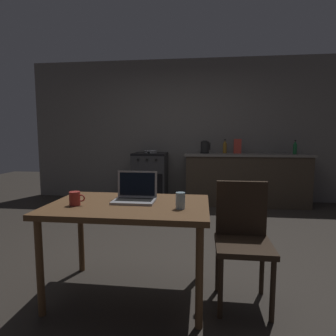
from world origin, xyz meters
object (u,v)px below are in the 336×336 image
(chair, at_px, (242,234))
(drinking_glass, at_px, (180,201))
(electric_kettle, at_px, (205,147))
(coffee_mug, at_px, (75,199))
(laptop, at_px, (135,195))
(bottle_b, at_px, (225,147))
(bottle, at_px, (295,147))
(dining_table, at_px, (129,213))
(stove_oven, at_px, (150,177))
(frying_pan, at_px, (151,152))
(cereal_box, at_px, (237,146))

(chair, distance_m, drinking_glass, 0.54)
(drinking_glass, bearing_deg, chair, 17.25)
(electric_kettle, xyz_separation_m, coffee_mug, (-0.97, -3.19, -0.25))
(laptop, xyz_separation_m, bottle_b, (0.92, 3.09, 0.26))
(electric_kettle, height_order, coffee_mug, electric_kettle)
(bottle_b, bearing_deg, bottle, -6.31)
(drinking_glass, bearing_deg, dining_table, 165.53)
(stove_oven, height_order, frying_pan, frying_pan)
(frying_pan, xyz_separation_m, bottle_b, (1.35, 0.11, 0.09))
(dining_table, height_order, cereal_box, cereal_box)
(frying_pan, bearing_deg, bottle, -0.48)
(bottle, distance_m, coffee_mug, 4.03)
(coffee_mug, bearing_deg, cereal_box, 64.33)
(stove_oven, relative_size, bottle, 3.81)
(stove_oven, distance_m, dining_table, 3.12)
(stove_oven, xyz_separation_m, laptop, (0.44, -3.01, 0.31))
(stove_oven, distance_m, drinking_glass, 3.31)
(bottle, xyz_separation_m, bottle_b, (-1.17, 0.13, 0.00))
(chair, bearing_deg, cereal_box, 77.26)
(bottle, xyz_separation_m, frying_pan, (-2.52, 0.02, -0.09))
(dining_table, distance_m, electric_kettle, 3.17)
(cereal_box, bearing_deg, stove_oven, -179.18)
(frying_pan, bearing_deg, cereal_box, 1.79)
(stove_oven, height_order, cereal_box, cereal_box)
(bottle, bearing_deg, drinking_glass, -118.77)
(laptop, xyz_separation_m, electric_kettle, (0.56, 3.01, 0.26))
(electric_kettle, bearing_deg, chair, -85.16)
(dining_table, xyz_separation_m, frying_pan, (-0.39, 3.06, 0.29))
(dining_table, xyz_separation_m, laptop, (0.03, 0.08, 0.12))
(dining_table, relative_size, drinking_glass, 10.32)
(laptop, distance_m, electric_kettle, 3.07)
(bottle_b, bearing_deg, laptop, -106.61)
(dining_table, relative_size, cereal_box, 4.68)
(frying_pan, xyz_separation_m, cereal_box, (1.56, 0.05, 0.10))
(frying_pan, xyz_separation_m, coffee_mug, (0.02, -3.17, -0.17))
(dining_table, relative_size, bottle_b, 4.81)
(dining_table, bearing_deg, bottle, 55.07)
(electric_kettle, bearing_deg, bottle_b, 12.53)
(cereal_box, bearing_deg, coffee_mug, -115.67)
(laptop, xyz_separation_m, drinking_glass, (0.37, -0.19, 0.01))
(chair, relative_size, laptop, 2.78)
(bottle_b, bearing_deg, frying_pan, -175.38)
(laptop, xyz_separation_m, coffee_mug, (-0.41, -0.18, 0.00))
(chair, xyz_separation_m, bottle_b, (0.10, 3.14, 0.52))
(chair, height_order, cereal_box, cereal_box)
(drinking_glass, height_order, bottle_b, bottle_b)
(laptop, distance_m, coffee_mug, 0.45)
(stove_oven, bearing_deg, frying_pan, -63.74)
(laptop, height_order, bottle_b, bottle_b)
(cereal_box, bearing_deg, bottle, -4.18)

